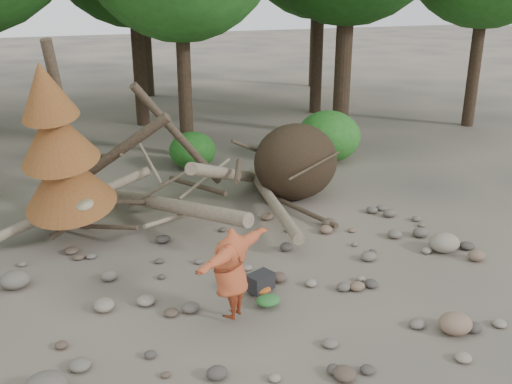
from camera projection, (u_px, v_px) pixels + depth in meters
name	position (u px, v px, depth m)	size (l,w,h in m)	color
ground	(265.00, 294.00, 10.32)	(120.00, 120.00, 0.00)	#514C44
deadfall_pile	(276.00, 166.00, 14.40)	(8.55, 5.24, 3.30)	#332619
dead_conifer	(60.00, 151.00, 11.49)	(2.06, 2.16, 4.35)	#4C3F30
bush_mid	(192.00, 150.00, 17.24)	(1.40, 1.40, 1.12)	#23671D
bush_right	(328.00, 136.00, 17.89)	(2.00, 2.00, 1.60)	#2D7A26
frisbee_thrower	(231.00, 273.00, 9.22)	(3.24, 1.61, 2.38)	#B04A27
backpack	(260.00, 285.00, 10.32)	(0.47, 0.31, 0.31)	black
cloth_green	(268.00, 303.00, 9.87)	(0.43, 0.36, 0.16)	#2B6D2E
cloth_orange	(262.00, 292.00, 10.25)	(0.33, 0.27, 0.12)	#B7541F
boulder_front_right	(455.00, 323.00, 9.12)	(0.55, 0.49, 0.33)	#856953
boulder_mid_right	(444.00, 243.00, 11.91)	(0.65, 0.59, 0.39)	gray
boulder_mid_left	(15.00, 280.00, 10.48)	(0.55, 0.49, 0.33)	#645D54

